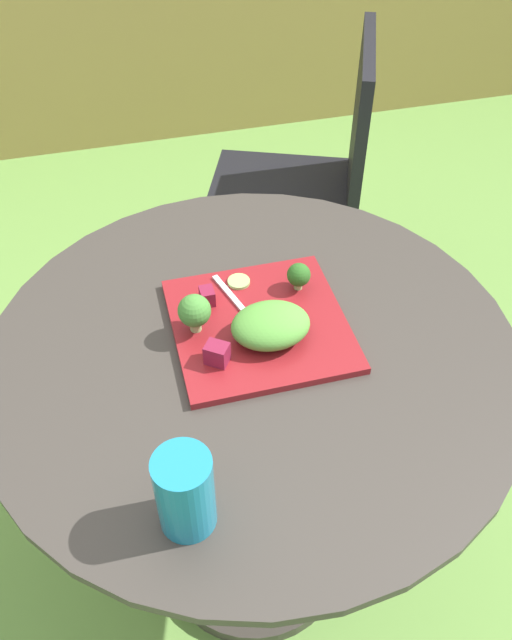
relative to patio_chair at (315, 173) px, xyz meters
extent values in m
plane|color=#669342|center=(-0.39, -0.81, -0.53)|extent=(12.00, 12.00, 0.00)
cylinder|color=#38332D|center=(-0.39, -0.81, 0.21)|extent=(0.90, 0.90, 0.02)
cylinder|color=#38332D|center=(-0.39, -0.81, -0.14)|extent=(0.06, 0.06, 0.69)
cylinder|color=#38332D|center=(-0.39, -0.81, -0.51)|extent=(0.44, 0.44, 0.04)
cube|color=black|center=(-0.08, 0.03, -0.09)|extent=(0.57, 0.57, 0.03)
cube|color=black|center=(0.10, -0.04, 0.15)|extent=(0.18, 0.40, 0.45)
cylinder|color=black|center=(-0.18, 0.27, -0.31)|extent=(0.02, 0.02, 0.43)
cylinder|color=black|center=(-0.32, -0.07, -0.31)|extent=(0.02, 0.02, 0.43)
cylinder|color=black|center=(0.15, 0.13, -0.31)|extent=(0.02, 0.02, 0.43)
cylinder|color=black|center=(0.02, -0.20, -0.31)|extent=(0.02, 0.02, 0.43)
cube|color=maroon|center=(-0.37, -0.77, 0.23)|extent=(0.29, 0.29, 0.01)
cylinder|color=teal|center=(-0.55, -1.09, 0.29)|extent=(0.08, 0.08, 0.13)
cylinder|color=#156886|center=(-0.55, -1.09, 0.27)|extent=(0.07, 0.07, 0.09)
cube|color=silver|center=(-0.40, -0.69, 0.24)|extent=(0.04, 0.11, 0.00)
cube|color=silver|center=(-0.38, -0.77, 0.24)|extent=(0.04, 0.05, 0.00)
ellipsoid|color=#519338|center=(-0.36, -0.81, 0.26)|extent=(0.13, 0.10, 0.06)
cylinder|color=#99B770|center=(-0.28, -0.70, 0.24)|extent=(0.01, 0.01, 0.01)
sphere|color=#285B1E|center=(-0.28, -0.70, 0.27)|extent=(0.04, 0.04, 0.04)
cylinder|color=#99B770|center=(-0.48, -0.76, 0.25)|extent=(0.02, 0.02, 0.02)
sphere|color=#427F33|center=(-0.48, -0.76, 0.28)|extent=(0.06, 0.06, 0.06)
cylinder|color=#8EB766|center=(-0.38, -0.66, 0.24)|extent=(0.04, 0.04, 0.01)
cube|color=maroon|center=(-0.44, -0.70, 0.25)|extent=(0.02, 0.03, 0.03)
cube|color=maroon|center=(-0.46, -0.84, 0.25)|extent=(0.05, 0.04, 0.04)
camera|label=1|loc=(-0.57, -1.54, 1.03)|focal=37.02mm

